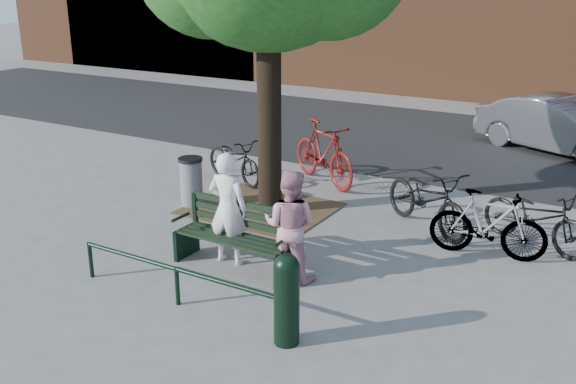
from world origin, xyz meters
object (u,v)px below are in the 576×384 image
Objects in this scene: parked_car at (561,126)px; bollard at (287,296)px; person_right at (290,226)px; litter_bin at (191,182)px; park_bench at (237,235)px; person_left at (228,208)px; bicycle_c at (427,199)px.

bollard is at bearing -163.21° from parked_car.
person_right reaches higher than litter_bin.
parked_car is at bearing 72.13° from park_bench.
person_left is 0.82× the size of bicycle_c.
parked_car is (1.04, 6.06, 0.12)m from bicycle_c.
parked_car reaches higher than litter_bin.
person_left is at bearing 159.42° from park_bench.
person_left is 2.29m from bollard.
bicycle_c is at bearing 14.84° from litter_bin.
person_left is 2.54m from litter_bin.
person_right is 2.82m from bicycle_c.
parked_car reaches higher than park_bench.
litter_bin is at bearing 142.21° from park_bench.
park_bench is 0.86m from person_right.
parked_car is at bearing 23.41° from bicycle_c.
bicycle_c is (3.93, 1.04, 0.07)m from litter_bin.
person_left reaches higher than parked_car.
park_bench is at bearing 140.13° from bollard.
litter_bin is at bearing 168.74° from parked_car.
parked_car reaches higher than bollard.
parked_car reaches higher than bicycle_c.
park_bench is 1.08× the size of person_left.
person_left is at bearing -39.15° from litter_bin.
person_left is 1.00m from person_right.
park_bench is at bearing -37.79° from litter_bin.
parked_car is (1.23, 10.10, 0.07)m from bollard.
bollard is (0.79, -1.41, -0.18)m from person_right.
bicycle_c reaches higher than park_bench.
bollard is at bearing 135.54° from person_left.
park_bench is 1.99× the size of litter_bin.
park_bench is 3.24m from bicycle_c.
person_left is 1.07× the size of person_right.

